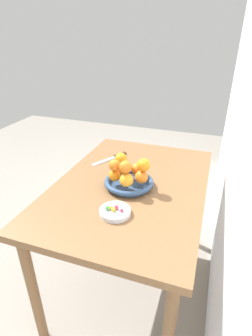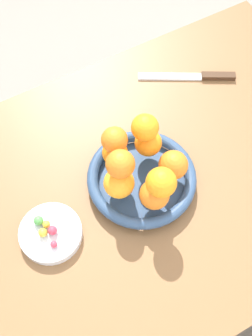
% 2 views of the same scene
% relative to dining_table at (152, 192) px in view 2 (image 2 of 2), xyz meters
% --- Properties ---
extents(ground_plane, '(6.00, 6.00, 0.00)m').
position_rel_dining_table_xyz_m(ground_plane, '(0.00, 0.00, -0.65)').
color(ground_plane, gray).
extents(dining_table, '(1.10, 0.76, 0.74)m').
position_rel_dining_table_xyz_m(dining_table, '(0.00, 0.00, 0.00)').
color(dining_table, brown).
rests_on(dining_table, ground_plane).
extents(fruit_bowl, '(0.25, 0.25, 0.04)m').
position_rel_dining_table_xyz_m(fruit_bowl, '(0.04, -0.00, 0.11)').
color(fruit_bowl, navy).
rests_on(fruit_bowl, dining_table).
extents(candy_dish, '(0.14, 0.14, 0.02)m').
position_rel_dining_table_xyz_m(candy_dish, '(0.27, 0.02, 0.10)').
color(candy_dish, silver).
rests_on(candy_dish, dining_table).
extents(orange_0, '(0.06, 0.06, 0.06)m').
position_rel_dining_table_xyz_m(orange_0, '(-0.01, -0.05, 0.16)').
color(orange_0, orange).
rests_on(orange_0, fruit_bowl).
extents(orange_1, '(0.06, 0.06, 0.06)m').
position_rel_dining_table_xyz_m(orange_1, '(0.07, -0.06, 0.16)').
color(orange_1, orange).
rests_on(orange_1, fruit_bowl).
extents(orange_2, '(0.07, 0.07, 0.07)m').
position_rel_dining_table_xyz_m(orange_2, '(0.10, 0.01, 0.16)').
color(orange_2, orange).
rests_on(orange_2, fruit_bowl).
extents(orange_3, '(0.07, 0.07, 0.07)m').
position_rel_dining_table_xyz_m(orange_3, '(0.05, 0.07, 0.16)').
color(orange_3, orange).
rests_on(orange_3, fruit_bowl).
extents(orange_4, '(0.07, 0.07, 0.07)m').
position_rel_dining_table_xyz_m(orange_4, '(-0.03, 0.03, 0.16)').
color(orange_4, orange).
rests_on(orange_4, fruit_bowl).
extents(orange_5, '(0.06, 0.06, 0.06)m').
position_rel_dining_table_xyz_m(orange_5, '(0.09, -0.00, 0.23)').
color(orange_5, orange).
rests_on(orange_5, orange_2).
extents(orange_6, '(0.06, 0.06, 0.06)m').
position_rel_dining_table_xyz_m(orange_6, '(0.04, 0.08, 0.23)').
color(orange_6, orange).
rests_on(orange_6, orange_3).
extents(orange_7, '(0.06, 0.06, 0.06)m').
position_rel_dining_table_xyz_m(orange_7, '(-0.00, -0.06, 0.22)').
color(orange_7, orange).
rests_on(orange_7, orange_0).
extents(orange_8, '(0.06, 0.06, 0.06)m').
position_rel_dining_table_xyz_m(orange_8, '(0.07, -0.06, 0.22)').
color(orange_8, orange).
rests_on(orange_8, orange_1).
extents(candy_ball_0, '(0.02, 0.02, 0.02)m').
position_rel_dining_table_xyz_m(candy_ball_0, '(0.27, 0.02, 0.12)').
color(candy_ball_0, '#C6384C').
rests_on(candy_ball_0, candy_dish).
extents(candy_ball_1, '(0.02, 0.02, 0.02)m').
position_rel_dining_table_xyz_m(candy_ball_1, '(0.29, 0.01, 0.12)').
color(candy_ball_1, gold).
rests_on(candy_ball_1, candy_dish).
extents(candy_ball_2, '(0.02, 0.02, 0.02)m').
position_rel_dining_table_xyz_m(candy_ball_2, '(0.27, -0.00, 0.12)').
color(candy_ball_2, gold).
rests_on(candy_ball_2, candy_dish).
extents(candy_ball_3, '(0.02, 0.02, 0.02)m').
position_rel_dining_table_xyz_m(candy_ball_3, '(0.28, 0.05, 0.12)').
color(candy_ball_3, '#C6384C').
rests_on(candy_ball_3, candy_dish).
extents(candy_ball_4, '(0.02, 0.02, 0.02)m').
position_rel_dining_table_xyz_m(candy_ball_4, '(0.28, -0.01, 0.12)').
color(candy_ball_4, '#4C9947').
rests_on(candy_ball_4, candy_dish).
extents(knife, '(0.24, 0.15, 0.01)m').
position_rel_dining_table_xyz_m(knife, '(-0.25, -0.20, 0.09)').
color(knife, '#3F2819').
rests_on(knife, dining_table).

